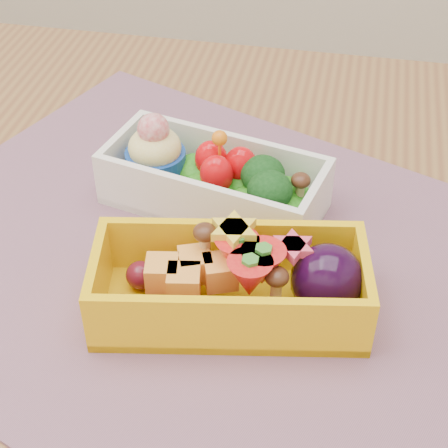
% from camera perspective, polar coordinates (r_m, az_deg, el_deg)
% --- Properties ---
extents(table, '(1.20, 0.80, 0.75)m').
position_cam_1_polar(table, '(0.61, -1.50, -11.66)').
color(table, brown).
rests_on(table, ground).
extents(placemat, '(0.63, 0.56, 0.00)m').
position_cam_1_polar(placemat, '(0.55, -0.86, -3.28)').
color(placemat, '#845B60').
rests_on(placemat, table).
extents(bento_white, '(0.19, 0.12, 0.07)m').
position_cam_1_polar(bento_white, '(0.59, -0.88, 3.51)').
color(bento_white, white).
rests_on(bento_white, placemat).
extents(bento_yellow, '(0.20, 0.11, 0.06)m').
position_cam_1_polar(bento_yellow, '(0.50, 0.96, -4.70)').
color(bento_yellow, yellow).
rests_on(bento_yellow, placemat).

